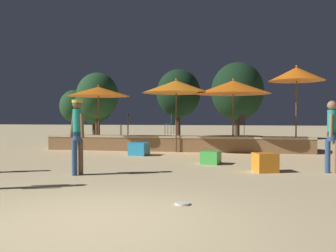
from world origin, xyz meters
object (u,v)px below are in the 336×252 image
Objects in this scene: cube_seat_2 at (265,162)px; background_tree_2 at (94,103)px; cube_seat_0 at (211,157)px; patio_umbrella_3 at (176,87)px; background_tree_3 at (179,93)px; background_tree_1 at (74,106)px; person_3 at (332,133)px; cube_seat_1 at (139,149)px; patio_umbrella_0 at (233,87)px; bistro_chair_1 at (241,122)px; patio_umbrella_1 at (98,92)px; background_tree_4 at (237,91)px; bistro_chair_0 at (127,122)px; patio_umbrella_2 at (296,74)px; bistro_chair_2 at (171,122)px; background_tree_0 at (97,96)px; person_1 at (77,132)px; frisbee_disc at (182,203)px.

background_tree_2 is at bearing 127.31° from cube_seat_2.
cube_seat_2 reaches higher than cube_seat_0.
background_tree_3 reaches higher than patio_umbrella_3.
background_tree_1 is 7.26m from background_tree_3.
person_3 is at bearing -68.16° from background_tree_3.
cube_seat_1 is at bearing 141.33° from cube_seat_2.
bistro_chair_1 is (0.30, 1.33, -1.40)m from patio_umbrella_0.
patio_umbrella_1 is 0.87× the size of background_tree_1.
patio_umbrella_0 is 0.81× the size of background_tree_2.
patio_umbrella_0 is 0.61× the size of background_tree_4.
cube_seat_1 is 0.78× the size of bistro_chair_0.
background_tree_4 is at bearing 86.95° from cube_seat_0.
patio_umbrella_1 is 0.81× the size of patio_umbrella_2.
cube_seat_2 is at bearing -158.16° from person_3.
bistro_chair_2 is (-5.26, 6.54, 0.18)m from person_3.
background_tree_0 is 6.47m from background_tree_3.
person_1 is 7.66× the size of frisbee_disc.
background_tree_2 reaches higher than bistro_chair_1.
person_3 is 0.57× the size of background_tree_1.
person_1 reaches higher than cube_seat_0.
background_tree_4 is at bearing -131.81° from bistro_chair_1.
person_1 is at bearing 139.17° from frisbee_disc.
patio_umbrella_1 is 1.51× the size of person_1.
frisbee_disc is at bearing -93.92° from patio_umbrella_0.
cube_seat_2 is at bearing -57.23° from patio_umbrella_3.
frisbee_disc is at bearing -111.35° from cube_seat_2.
background_tree_0 is (-10.64, 11.32, 1.67)m from person_3.
person_3 is 6.85m from bistro_chair_1.
bistro_chair_0 is 4.91m from bistro_chair_1.
background_tree_4 is (9.02, 1.35, 0.72)m from background_tree_2.
person_1 is 0.50× the size of background_tree_2.
person_1 is (-0.22, -4.79, 0.82)m from cube_seat_1.
bistro_chair_2 is at bearing -44.37° from bistro_chair_1.
patio_umbrella_1 is 6.98m from person_1.
person_3 reaches higher than cube_seat_1.
background_tree_0 is at bearing -61.80° from background_tree_2.
cube_seat_0 is 12.80m from background_tree_0.
cube_seat_1 is 2.67m from bistro_chair_0.
patio_umbrella_3 reaches higher than patio_umbrella_0.
person_1 is 17.88m from background_tree_3.
cube_seat_1 is 11.18m from background_tree_2.
background_tree_4 is (-2.30, 8.95, -0.02)m from patio_umbrella_2.
person_3 is 2.01× the size of bistro_chair_1.
frisbee_disc is 0.05× the size of background_tree_3.
cube_seat_1 is at bearing -151.34° from patio_umbrella_0.
bistro_chair_0 is at bearing 177.22° from patio_umbrella_2.
patio_umbrella_3 is at bearing -174.77° from patio_umbrella_2.
bistro_chair_0 is 8.56m from background_tree_2.
person_3 reaches higher than cube_seat_0.
background_tree_2 reaches higher than cube_seat_1.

